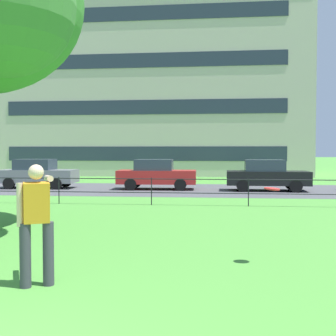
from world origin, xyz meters
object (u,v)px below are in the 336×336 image
at_px(frisbee, 272,189).
at_px(car_red_far_right, 156,174).
at_px(car_grey_right, 37,173).
at_px(car_black_far_left, 267,175).
at_px(person_thrower, 36,220).
at_px(apartment_building_background, 154,91).

height_order(frisbee, car_red_far_right, car_red_far_right).
relative_size(frisbee, car_red_far_right, 0.09).
relative_size(car_grey_right, car_black_far_left, 1.01).
bearing_deg(person_thrower, apartment_building_background, 95.15).
height_order(car_black_far_left, apartment_building_background, apartment_building_background).
xyz_separation_m(car_grey_right, apartment_building_background, (3.88, 16.49, 6.53)).
xyz_separation_m(frisbee, car_red_far_right, (-4.00, 14.60, -0.53)).
relative_size(frisbee, car_grey_right, 0.09).
bearing_deg(frisbee, car_red_far_right, 105.31).
xyz_separation_m(car_grey_right, car_black_far_left, (11.92, -0.30, 0.00)).
bearing_deg(apartment_building_background, person_thrower, -84.85).
bearing_deg(frisbee, car_grey_right, 125.32).
relative_size(person_thrower, car_black_far_left, 0.44).
bearing_deg(car_black_far_left, frisbee, -96.19).
distance_m(person_thrower, car_black_far_left, 16.76).
xyz_separation_m(car_red_far_right, apartment_building_background, (-2.48, 16.51, 6.53)).
distance_m(car_grey_right, car_red_far_right, 6.37).
bearing_deg(car_red_far_right, car_black_far_left, -2.86).
bearing_deg(person_thrower, car_black_far_left, 72.34).
distance_m(frisbee, apartment_building_background, 32.34).
relative_size(frisbee, apartment_building_background, 0.01).
distance_m(frisbee, car_black_far_left, 14.42).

